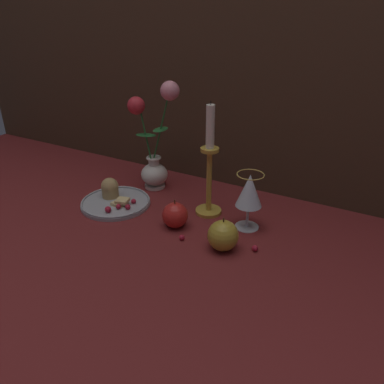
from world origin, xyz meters
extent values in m
plane|color=maroon|center=(0.00, 0.00, 0.00)|extent=(2.40, 2.40, 0.00)
cylinder|color=silver|center=(-0.19, 0.16, 0.01)|extent=(0.07, 0.07, 0.01)
ellipsoid|color=silver|center=(-0.19, 0.16, 0.05)|extent=(0.09, 0.09, 0.08)
cylinder|color=silver|center=(-0.19, 0.16, 0.09)|extent=(0.04, 0.04, 0.03)
torus|color=silver|center=(-0.19, 0.16, 0.11)|extent=(0.05, 0.05, 0.01)
cylinder|color=#23662D|center=(-0.22, 0.15, 0.20)|extent=(0.05, 0.02, 0.18)
ellipsoid|color=#23662D|center=(-0.21, 0.15, 0.19)|extent=(0.08, 0.06, 0.00)
sphere|color=red|center=(-0.24, 0.15, 0.29)|extent=(0.06, 0.06, 0.06)
cylinder|color=#23662D|center=(-0.16, 0.16, 0.22)|extent=(0.08, 0.01, 0.23)
ellipsoid|color=#23662D|center=(-0.16, 0.16, 0.21)|extent=(0.04, 0.07, 0.00)
sphere|color=pink|center=(-0.12, 0.16, 0.34)|extent=(0.06, 0.06, 0.06)
cylinder|color=#A3A3A8|center=(-0.23, -0.01, 0.01)|extent=(0.22, 0.22, 0.01)
torus|color=#A3A3A8|center=(-0.23, -0.01, 0.01)|extent=(0.22, 0.22, 0.01)
cylinder|color=tan|center=(-0.26, 0.01, 0.03)|extent=(0.05, 0.05, 0.04)
sphere|color=tan|center=(-0.26, 0.01, 0.05)|extent=(0.06, 0.06, 0.06)
cube|color=#DBBC7A|center=(-0.20, -0.02, 0.01)|extent=(0.04, 0.04, 0.01)
cube|color=#DBBC7A|center=(-0.19, -0.02, 0.03)|extent=(0.05, 0.05, 0.01)
sphere|color=#AD192D|center=(-0.20, -0.07, 0.02)|extent=(0.02, 0.02, 0.02)
sphere|color=#AD192D|center=(-0.19, -0.04, 0.02)|extent=(0.02, 0.02, 0.02)
sphere|color=#AD192D|center=(-0.16, -0.03, 0.02)|extent=(0.02, 0.02, 0.02)
sphere|color=#AD192D|center=(-0.17, 0.01, 0.02)|extent=(0.02, 0.02, 0.02)
cylinder|color=silver|center=(0.19, 0.07, 0.00)|extent=(0.07, 0.07, 0.00)
cylinder|color=silver|center=(0.19, 0.07, 0.04)|extent=(0.01, 0.01, 0.07)
cone|color=silver|center=(0.19, 0.07, 0.12)|extent=(0.07, 0.07, 0.09)
cone|color=gold|center=(0.19, 0.07, 0.10)|extent=(0.07, 0.07, 0.07)
torus|color=gold|center=(0.19, 0.07, 0.16)|extent=(0.08, 0.08, 0.00)
cylinder|color=gold|center=(0.06, 0.09, 0.01)|extent=(0.08, 0.08, 0.01)
cylinder|color=gold|center=(0.06, 0.09, 0.10)|extent=(0.02, 0.02, 0.19)
cylinder|color=gold|center=(0.06, 0.09, 0.20)|extent=(0.05, 0.05, 0.01)
cylinder|color=silver|center=(0.06, 0.09, 0.27)|extent=(0.02, 0.02, 0.12)
cylinder|color=black|center=(0.06, 0.09, 0.34)|extent=(0.00, 0.00, 0.01)
sphere|color=#B2932D|center=(0.18, -0.07, 0.04)|extent=(0.08, 0.08, 0.08)
cylinder|color=#4C3319|center=(0.18, -0.07, 0.09)|extent=(0.00, 0.00, 0.01)
sphere|color=red|center=(0.01, -0.03, 0.04)|extent=(0.07, 0.07, 0.07)
cylinder|color=#4C3319|center=(0.01, -0.03, 0.08)|extent=(0.00, 0.00, 0.01)
sphere|color=#AD192D|center=(0.06, -0.08, 0.01)|extent=(0.02, 0.02, 0.02)
sphere|color=#AD192D|center=(0.25, -0.03, 0.01)|extent=(0.02, 0.02, 0.02)
camera|label=1|loc=(0.50, -0.82, 0.57)|focal=35.00mm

